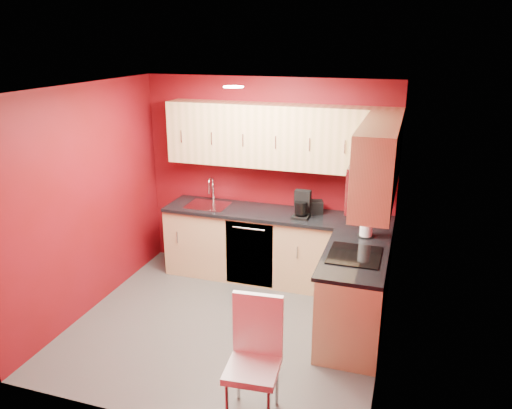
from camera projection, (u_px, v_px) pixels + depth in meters
The scene contains 21 objects.
floor at pixel (227, 325), 5.37m from camera, with size 3.20×3.20×0.00m, color #43413F.
ceiling at pixel (222, 88), 4.57m from camera, with size 3.20×3.20×0.00m, color white.
wall_back at pixel (267, 178), 6.33m from camera, with size 3.20×3.20×0.00m, color maroon.
wall_front at pixel (150, 283), 3.62m from camera, with size 3.20×3.20×0.00m, color maroon.
wall_left at pixel (88, 201), 5.43m from camera, with size 3.00×3.00×0.00m, color maroon.
wall_right at pixel (390, 234), 4.51m from camera, with size 3.00×3.00×0.00m, color maroon.
base_cabinets_back at pixel (275, 248), 6.26m from camera, with size 2.80×0.60×0.87m, color tan.
base_cabinets_right at pixel (354, 296), 5.08m from camera, with size 0.60×1.30×0.87m, color tan.
countertop_back at pixel (276, 214), 6.10m from camera, with size 2.80×0.63×0.04m, color black.
countertop_right at pixel (355, 256), 4.93m from camera, with size 0.63×1.27×0.04m, color black.
upper_cabinets_back at pixel (280, 136), 5.93m from camera, with size 2.80×0.35×0.75m, color #D8AF7A.
upper_cabinets_right at pixel (380, 154), 4.75m from camera, with size 0.35×1.55×0.75m.
microwave at pixel (372, 183), 4.62m from camera, with size 0.42×0.76×0.42m.
cooktop at pixel (355, 255), 4.89m from camera, with size 0.50×0.55×0.01m, color black.
sink at pixel (208, 202), 6.36m from camera, with size 0.52×0.42×0.35m.
dishwasher_front at pixel (249, 254), 6.07m from camera, with size 0.60×0.02×0.82m, color black.
downlight at pixel (233, 87), 4.85m from camera, with size 0.20×0.20×0.01m, color white.
coffee_maker at pixel (301, 205), 5.88m from camera, with size 0.19×0.25×0.32m, color black, non-canonical shape.
napkin_holder at pixel (317, 207), 6.05m from camera, with size 0.14×0.14×0.16m, color black, non-canonical shape.
paper_towel at pixel (367, 223), 5.31m from camera, with size 0.18×0.18×0.31m, color white, non-canonical shape.
dining_chair at pixel (253, 363), 3.93m from camera, with size 0.41×0.43×1.02m, color white, non-canonical shape.
Camera 1 is at (1.72, -4.36, 2.95)m, focal length 35.00 mm.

